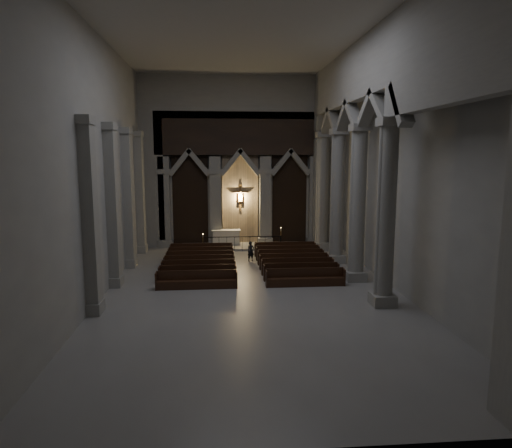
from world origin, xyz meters
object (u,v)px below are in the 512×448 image
Objects in this scene: altar_rail at (242,241)px; worshipper at (251,251)px; candle_stand_left at (203,248)px; candle_stand_right at (281,243)px; altar at (226,237)px; pews at (247,265)px.

altar_rail is 3.04m from worshipper.
candle_stand_left is 0.83× the size of candle_stand_right.
pews is (1.06, -6.96, -0.38)m from altar.
altar is at bearing 120.04° from altar_rail.
candle_stand_left reaches higher than altar_rail.
candle_stand_right is at bearing 10.31° from altar_rail.
candle_stand_left reaches higher than altar.
candle_stand_right is 1.24× the size of worshipper.
pews is 7.54× the size of worshipper.
candle_stand_left is 1.03× the size of worshipper.
candle_stand_left reaches higher than worshipper.
altar_rail is 5.14m from pews.
candle_stand_left is at bearing -127.15° from altar.
altar is 1.65× the size of worshipper.
altar is 2.65m from candle_stand_left.
altar_rail is 2.69m from candle_stand_left.
worshipper is at bearing -73.54° from altar.
worshipper is (1.43, -4.85, -0.05)m from altar.
pews is at bearing -121.62° from worshipper.
candle_stand_right is at bearing 64.13° from pews.
pews is 2.16m from worshipper.
worshipper reaches higher than altar_rail.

